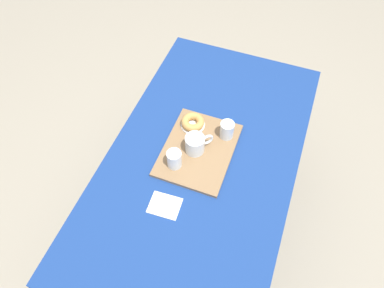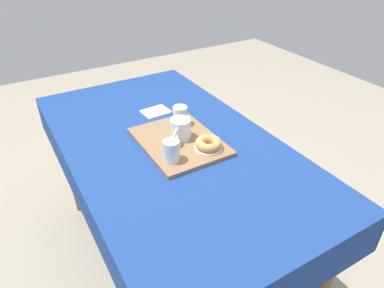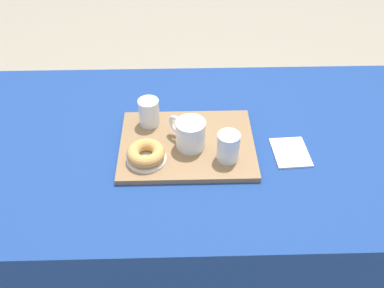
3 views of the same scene
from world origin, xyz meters
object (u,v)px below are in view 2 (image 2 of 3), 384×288
(water_glass_near, at_px, (180,117))
(sugar_donut_left, at_px, (209,143))
(tea_mug_left, at_px, (180,130))
(water_glass_far, at_px, (171,152))
(serving_tray, at_px, (179,142))
(donut_plate_left, at_px, (208,148))
(dining_table, at_px, (170,160))
(paper_napkin, at_px, (156,112))

(water_glass_near, xyz_separation_m, sugar_donut_left, (-0.23, -0.00, -0.01))
(tea_mug_left, distance_m, sugar_donut_left, 0.14)
(tea_mug_left, bearing_deg, water_glass_far, 139.01)
(serving_tray, height_order, donut_plate_left, donut_plate_left)
(sugar_donut_left, bearing_deg, water_glass_near, 0.27)
(serving_tray, relative_size, tea_mug_left, 3.61)
(dining_table, height_order, water_glass_near, water_glass_near)
(dining_table, bearing_deg, water_glass_far, 155.48)
(water_glass_near, bearing_deg, dining_table, 130.61)
(water_glass_far, xyz_separation_m, paper_napkin, (0.42, -0.13, -0.05))
(tea_mug_left, height_order, sugar_donut_left, tea_mug_left)
(water_glass_far, relative_size, paper_napkin, 0.68)
(tea_mug_left, distance_m, water_glass_far, 0.16)
(sugar_donut_left, bearing_deg, water_glass_far, 89.27)
(water_glass_near, distance_m, paper_napkin, 0.20)
(dining_table, height_order, sugar_donut_left, sugar_donut_left)
(tea_mug_left, bearing_deg, water_glass_near, -28.54)
(tea_mug_left, height_order, donut_plate_left, tea_mug_left)
(dining_table, relative_size, sugar_donut_left, 13.62)
(water_glass_far, distance_m, donut_plate_left, 0.17)
(serving_tray, xyz_separation_m, tea_mug_left, (0.01, -0.01, 0.05))
(sugar_donut_left, bearing_deg, paper_napkin, 4.59)
(water_glass_near, bearing_deg, serving_tray, 148.54)
(serving_tray, relative_size, water_glass_near, 4.63)
(donut_plate_left, height_order, sugar_donut_left, sugar_donut_left)
(tea_mug_left, relative_size, water_glass_near, 1.28)
(water_glass_near, distance_m, sugar_donut_left, 0.23)
(water_glass_far, bearing_deg, dining_table, -24.52)
(water_glass_near, height_order, donut_plate_left, water_glass_near)
(donut_plate_left, bearing_deg, tea_mug_left, 24.98)
(tea_mug_left, xyz_separation_m, donut_plate_left, (-0.12, -0.06, -0.04))
(water_glass_near, xyz_separation_m, water_glass_far, (-0.23, 0.16, -0.00))
(water_glass_far, distance_m, paper_napkin, 0.44)
(water_glass_near, height_order, paper_napkin, water_glass_near)
(tea_mug_left, xyz_separation_m, water_glass_near, (0.10, -0.06, -0.00))
(water_glass_far, height_order, donut_plate_left, water_glass_far)
(dining_table, relative_size, water_glass_near, 17.19)
(serving_tray, relative_size, donut_plate_left, 3.47)
(serving_tray, distance_m, water_glass_far, 0.16)
(serving_tray, relative_size, water_glass_far, 4.63)
(water_glass_far, relative_size, donut_plate_left, 0.75)
(dining_table, height_order, serving_tray, serving_tray)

